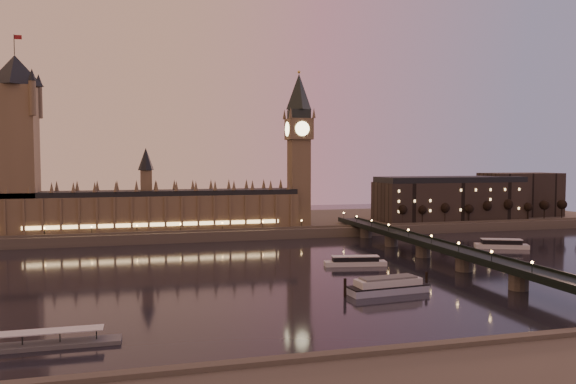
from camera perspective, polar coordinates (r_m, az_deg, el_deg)
name	(u,v)px	position (r m, az deg, el deg)	size (l,w,h in m)	color
ground	(257,273)	(252.84, -3.13, -8.26)	(700.00, 700.00, 0.00)	black
far_embankment	(251,224)	(418.10, -3.73, -3.23)	(560.00, 130.00, 6.00)	#423D35
palace_of_westminster	(156,205)	(364.79, -13.25, -1.32)	(180.00, 26.62, 52.00)	brown
victoria_tower	(17,134)	(370.37, -25.85, 5.33)	(31.68, 31.68, 118.00)	brown
big_ben	(299,140)	(378.41, 1.12, 5.33)	(17.68, 17.68, 104.00)	brown
westminster_bridge	(441,252)	(284.67, 15.33, -5.93)	(13.20, 260.00, 15.30)	black
city_block	(474,197)	(447.76, 18.35, -0.49)	(155.00, 45.00, 34.00)	black
bare_tree_0	(403,209)	(394.39, 11.57, -1.74)	(6.79, 6.79, 13.81)	black
bare_tree_1	(424,209)	(402.05, 13.69, -1.67)	(6.79, 6.79, 13.81)	black
bare_tree_2	(446,208)	(410.25, 15.73, -1.61)	(6.79, 6.79, 13.81)	black
bare_tree_3	(467,208)	(418.94, 17.69, -1.54)	(6.79, 6.79, 13.81)	black
bare_tree_4	(487,207)	(428.10, 19.56, -1.47)	(6.79, 6.79, 13.81)	black
bare_tree_5	(507,207)	(437.70, 21.35, -1.41)	(6.79, 6.79, 13.81)	black
bare_tree_6	(526,206)	(447.72, 23.07, -1.34)	(6.79, 6.79, 13.81)	black
bare_tree_7	(546,206)	(458.11, 24.70, -1.28)	(6.79, 6.79, 13.81)	black
bare_tree_8	(564,205)	(468.86, 26.27, -1.22)	(6.79, 6.79, 13.81)	black
cruise_boat_a	(355,261)	(271.95, 6.85, -7.00)	(30.26, 11.49, 4.74)	silver
cruise_boat_b	(501,244)	(344.05, 20.86, -4.97)	(29.74, 18.23, 5.40)	silver
moored_barge	(388,286)	(219.26, 10.13, -9.35)	(36.36, 11.72, 6.69)	#9CA7C7
pontoon_pier	(44,343)	(170.37, -23.52, -13.89)	(39.67, 6.61, 10.58)	#595B5E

